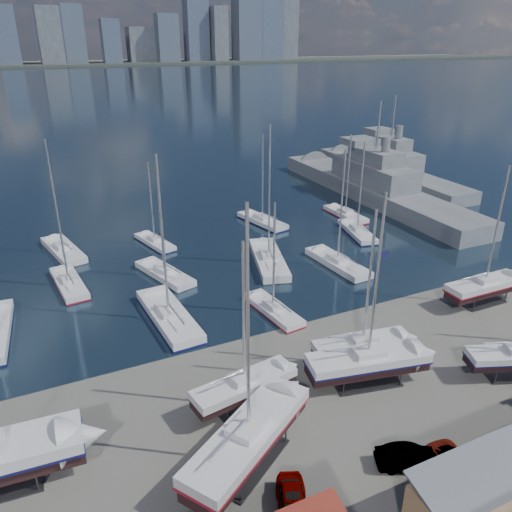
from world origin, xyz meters
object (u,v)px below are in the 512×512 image
naval_ship_east (372,189)px  car_a (293,505)px  flagpole (374,303)px  naval_ship_west (388,170)px

naval_ship_east → car_a: (-44.82, -50.99, -0.88)m
naval_ship_east → car_a: bearing=139.7°
car_a → flagpole: flagpole is taller
naval_ship_east → naval_ship_west: 14.98m
car_a → flagpole: 17.29m
naval_ship_east → car_a: naval_ship_east is taller
car_a → naval_ship_east: bearing=72.0°
naval_ship_east → car_a: size_ratio=10.82×
naval_ship_east → flagpole: naval_ship_east is taller
naval_ship_east → naval_ship_west: naval_ship_east is taller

